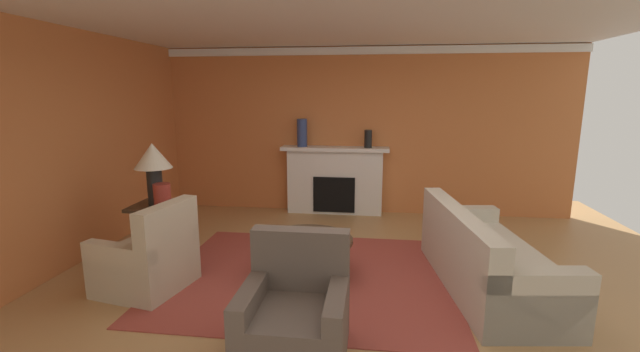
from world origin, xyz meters
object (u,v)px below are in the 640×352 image
(armchair_facing_fireplace, at_px, (295,320))
(vase_mantel_left, at_px, (302,133))
(vase_on_side_table, at_px, (162,196))
(armchair_near_window, at_px, (148,261))
(side_table, at_px, (158,228))
(vase_mantel_right, at_px, (368,139))
(sofa, at_px, (484,261))
(coffee_table, at_px, (308,248))
(fireplace, at_px, (335,182))
(table_lamp, at_px, (153,162))

(armchair_facing_fireplace, xyz_separation_m, vase_mantel_left, (-0.62, 3.95, 1.07))
(vase_on_side_table, bearing_deg, armchair_facing_fireplace, -39.99)
(armchair_near_window, relative_size, side_table, 1.36)
(side_table, bearing_deg, vase_mantel_right, 41.80)
(armchair_near_window, relative_size, vase_on_side_table, 3.30)
(sofa, height_order, vase_mantel_left, vase_mantel_left)
(sofa, relative_size, armchair_facing_fireplace, 2.31)
(side_table, bearing_deg, armchair_near_window, -68.94)
(sofa, relative_size, vase_mantel_left, 4.75)
(armchair_near_window, xyz_separation_m, vase_mantel_right, (2.21, 3.03, 0.99))
(coffee_table, height_order, side_table, side_table)
(fireplace, bearing_deg, armchair_facing_fireplace, -88.95)
(armchair_near_window, bearing_deg, coffee_table, 17.83)
(coffee_table, height_order, vase_mantel_right, vase_mantel_right)
(fireplace, distance_m, vase_mantel_right, 0.93)
(side_table, height_order, table_lamp, table_lamp)
(armchair_facing_fireplace, bearing_deg, sofa, 38.63)
(fireplace, relative_size, table_lamp, 2.40)
(armchair_facing_fireplace, distance_m, table_lamp, 2.81)
(armchair_near_window, distance_m, coffee_table, 1.69)
(side_table, height_order, vase_mantel_left, vase_mantel_left)
(side_table, height_order, vase_on_side_table, vase_on_side_table)
(vase_mantel_right, distance_m, vase_on_side_table, 3.38)
(vase_mantel_left, distance_m, vase_on_side_table, 2.74)
(fireplace, bearing_deg, sofa, -54.83)
(armchair_near_window, distance_m, vase_on_side_table, 0.86)
(fireplace, relative_size, vase_mantel_left, 3.89)
(vase_mantel_right, bearing_deg, armchair_facing_fireplace, -96.88)
(armchair_facing_fireplace, xyz_separation_m, table_lamp, (-2.04, 1.70, 0.92))
(sofa, height_order, vase_on_side_table, vase_on_side_table)
(fireplace, relative_size, armchair_near_window, 1.89)
(vase_on_side_table, bearing_deg, sofa, -2.82)
(armchair_near_window, height_order, vase_mantel_left, vase_mantel_left)
(sofa, distance_m, vase_on_side_table, 3.69)
(coffee_table, relative_size, vase_mantel_right, 3.43)
(coffee_table, bearing_deg, armchair_near_window, -162.17)
(table_lamp, distance_m, vase_on_side_table, 0.43)
(table_lamp, height_order, vase_mantel_left, vase_mantel_left)
(armchair_facing_fireplace, relative_size, vase_mantel_left, 2.05)
(armchair_facing_fireplace, height_order, vase_mantel_right, vase_mantel_right)
(sofa, relative_size, coffee_table, 2.20)
(sofa, distance_m, coffee_table, 1.89)
(vase_mantel_left, xyz_separation_m, vase_mantel_right, (1.10, 0.00, -0.09))
(sofa, xyz_separation_m, armchair_facing_fireplace, (-1.76, -1.40, 0.01))
(sofa, xyz_separation_m, armchair_near_window, (-3.49, -0.48, 0.01))
(armchair_facing_fireplace, relative_size, coffee_table, 0.95)
(fireplace, bearing_deg, table_lamp, -130.53)
(sofa, xyz_separation_m, side_table, (-3.80, 0.30, 0.10))
(fireplace, xyz_separation_m, vase_mantel_right, (0.55, -0.05, 0.75))
(coffee_table, relative_size, side_table, 1.43)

